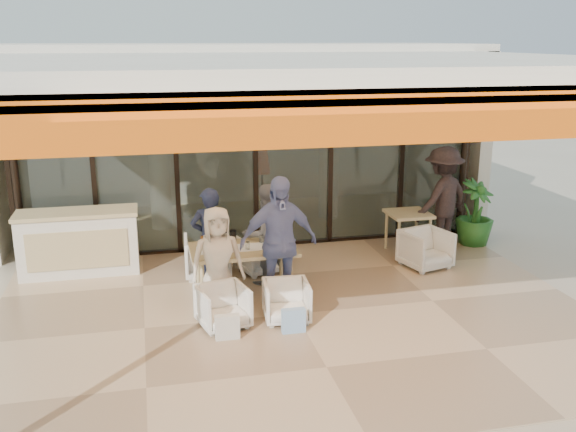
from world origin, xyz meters
name	(u,v)px	position (x,y,z in m)	size (l,w,h in m)	color
ground	(296,315)	(0.00, 0.00, 0.00)	(70.00, 70.00, 0.00)	#C6B293
terrace_floor	(296,315)	(0.00, 0.00, 0.01)	(8.00, 6.00, 0.01)	tan
terrace_structure	(302,71)	(0.00, -0.26, 3.25)	(8.00, 6.00, 3.40)	silver
glass_storefront	(255,160)	(0.00, 3.00, 1.60)	(8.08, 0.10, 3.20)	#9EADA3
interior_block	(235,109)	(0.01, 5.31, 2.23)	(9.05, 3.62, 3.52)	silver
host_counter	(79,242)	(-2.95, 2.30, 0.53)	(1.85, 0.65, 1.04)	silver
dining_table	(242,252)	(-0.58, 0.82, 0.69)	(1.50, 0.90, 0.93)	tan
chair_far_left	(207,254)	(-1.00, 1.76, 0.36)	(0.70, 0.66, 0.72)	white
chair_far_right	(260,252)	(-0.16, 1.76, 0.34)	(0.66, 0.62, 0.68)	white
chair_near_left	(223,305)	(-1.00, -0.14, 0.31)	(0.60, 0.56, 0.62)	white
chair_near_right	(287,300)	(-0.16, -0.14, 0.30)	(0.59, 0.55, 0.60)	white
diner_navy	(210,239)	(-1.00, 1.26, 0.77)	(0.56, 0.37, 1.54)	#1A1E39
diner_grey	(266,235)	(-0.16, 1.26, 0.78)	(0.76, 0.59, 1.55)	slate
diner_cream	(217,261)	(-1.00, 0.36, 0.74)	(0.72, 0.47, 1.48)	beige
diner_periwinkle	(278,243)	(-0.16, 0.36, 0.93)	(1.09, 0.45, 1.86)	#707ABA
tote_bag_cream	(227,328)	(-1.00, -0.54, 0.17)	(0.30, 0.10, 0.34)	silver
tote_bag_blue	(294,321)	(-0.16, -0.54, 0.17)	(0.30, 0.10, 0.34)	#99BFD8
side_table	(408,218)	(2.49, 2.09, 0.64)	(0.70, 0.70, 0.74)	tan
side_chair	(426,247)	(2.49, 1.34, 0.35)	(0.68, 0.64, 0.70)	white
standing_woman	(442,198)	(3.18, 2.23, 0.92)	(1.19, 0.68, 1.84)	black
potted_palm	(475,213)	(3.86, 2.28, 0.60)	(0.67, 0.67, 1.20)	#1E5919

